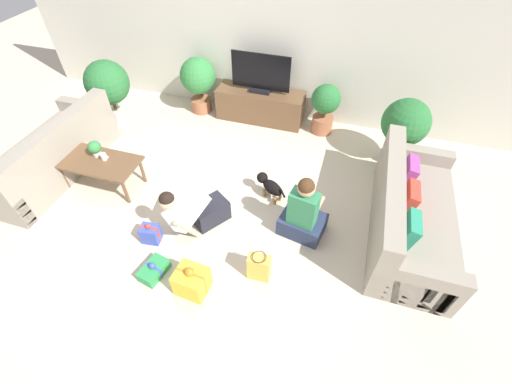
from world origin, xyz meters
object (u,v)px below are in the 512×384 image
at_px(potted_plant_corner_right, 405,125).
at_px(gift_bag_a, 259,267).
at_px(potted_plant_corner_left, 108,84).
at_px(gift_box_a, 154,270).
at_px(potted_plant_back_left, 198,79).
at_px(gift_box_c, 151,234).
at_px(gift_box_b, 192,281).
at_px(person_sitting, 303,214).
at_px(sofa_right, 408,215).
at_px(mug, 104,157).
at_px(dog, 270,185).
at_px(sofa_left, 51,155).
at_px(coffee_table, 99,164).
at_px(person_kneeling, 194,209).
at_px(tv, 261,75).
at_px(potted_plant_back_right, 325,106).
at_px(tv_console, 260,105).
at_px(tabletop_plant, 95,148).

relative_size(potted_plant_corner_right, gift_bag_a, 2.70).
xyz_separation_m(potted_plant_corner_left, gift_box_a, (2.05, -2.49, -0.63)).
bearing_deg(potted_plant_back_left, gift_box_c, -78.48).
distance_m(potted_plant_corner_left, gift_box_b, 3.63).
relative_size(person_sitting, gift_box_c, 3.14).
xyz_separation_m(sofa_right, mug, (-3.89, -0.29, 0.18)).
relative_size(dog, gift_box_c, 1.60).
bearing_deg(sofa_left, potted_plant_back_left, 147.53).
bearing_deg(coffee_table, person_kneeling, -12.26).
relative_size(tv, potted_plant_back_right, 1.16).
bearing_deg(gift_box_b, tv_console, 94.26).
bearing_deg(sofa_right, sofa_left, 93.77).
xyz_separation_m(tv_console, mug, (-1.52, -2.15, 0.21)).
xyz_separation_m(potted_plant_back_left, potted_plant_back_right, (2.15, 0.00, -0.12)).
bearing_deg(potted_plant_corner_left, gift_box_c, -49.32).
bearing_deg(gift_box_a, tv_console, 85.82).
bearing_deg(sofa_right, tabletop_plant, 93.53).
bearing_deg(sofa_right, gift_box_b, 124.77).
bearing_deg(mug, tabletop_plant, 163.40).
distance_m(potted_plant_back_left, gift_box_a, 3.39).
relative_size(tv_console, dog, 3.13).
bearing_deg(gift_box_a, potted_plant_back_right, 67.91).
bearing_deg(potted_plant_back_right, coffee_table, -140.95).
bearing_deg(sofa_right, tv, 51.91).
xyz_separation_m(tv, dog, (0.65, -1.76, -0.60)).
xyz_separation_m(tv_console, potted_plant_back_right, (1.08, -0.05, 0.22)).
bearing_deg(tabletop_plant, person_sitting, -2.59).
bearing_deg(gift_box_c, tv_console, 80.23).
xyz_separation_m(gift_box_a, tabletop_plant, (-1.41, 1.19, 0.48)).
height_order(sofa_left, gift_bag_a, sofa_left).
bearing_deg(person_kneeling, potted_plant_corner_right, 76.06).
relative_size(sofa_right, dog, 4.41).
bearing_deg(person_sitting, sofa_left, 9.46).
bearing_deg(potted_plant_corner_right, sofa_right, -84.04).
distance_m(tv_console, person_kneeling, 2.54).
xyz_separation_m(coffee_table, person_sitting, (2.78, -0.03, -0.05)).
bearing_deg(potted_plant_back_right, tv_console, 177.34).
relative_size(sofa_left, potted_plant_back_right, 2.49).
xyz_separation_m(tv_console, dog, (0.65, -1.76, -0.06)).
bearing_deg(potted_plant_corner_left, mug, -60.11).
relative_size(sofa_right, tabletop_plant, 9.17).
distance_m(sofa_left, person_kneeling, 2.40).
xyz_separation_m(potted_plant_corner_right, gift_box_c, (-2.73, -2.40, -0.51)).
distance_m(sofa_left, tv_console, 3.27).
height_order(sofa_left, potted_plant_corner_left, potted_plant_corner_left).
bearing_deg(person_sitting, gift_box_c, 31.50).
height_order(potted_plant_back_right, gift_box_a, potted_plant_back_right).
relative_size(dog, gift_box_b, 1.21).
height_order(tv, mug, tv).
distance_m(potted_plant_corner_right, gift_box_c, 3.67).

